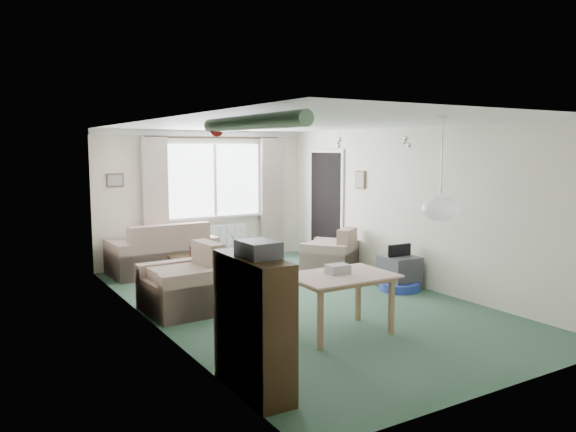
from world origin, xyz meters
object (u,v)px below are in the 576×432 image
coffee_table (200,268)px  tv_cube (399,272)px  armchair_corner (330,250)px  houseplant (248,303)px  armchair_left (183,278)px  pet_bed (399,286)px  dining_table (341,305)px  sofa (162,247)px  bookshelf (253,325)px

coffee_table → tv_cube: (2.39, -1.94, 0.03)m
armchair_corner → houseplant: houseplant is taller
armchair_left → tv_cube: 3.25m
coffee_table → pet_bed: (2.30, -2.05, -0.15)m
dining_table → tv_cube: bearing=31.7°
sofa → tv_cube: size_ratio=3.24×
coffee_table → houseplant: (-0.96, -3.52, 0.43)m
armchair_left → houseplant: 2.12m
armchair_left → bookshelf: 2.60m
dining_table → pet_bed: dining_table is taller
coffee_table → bookshelf: bearing=-106.1°
dining_table → tv_cube: 2.35m
houseplant → sofa: bearing=81.4°
armchair_corner → tv_cube: armchair_corner is taller
armchair_corner → houseplant: size_ratio=0.66×
tv_cube → dining_table: bearing=-146.1°
bookshelf → sofa: bearing=81.1°
coffee_table → houseplant: bearing=-105.3°
armchair_corner → tv_cube: size_ratio=1.58×
coffee_table → houseplant: houseplant is taller
armchair_left → tv_cube: size_ratio=1.83×
armchair_corner → tv_cube: 1.48m
armchair_corner → armchair_left: size_ratio=0.87×
coffee_table → dining_table: (0.39, -3.17, 0.12)m
coffee_table → armchair_corner: bearing=-12.5°
dining_table → tv_cube: (2.00, 1.23, -0.09)m
sofa → armchair_corner: (2.45, -1.39, -0.05)m
sofa → armchair_corner: sofa is taller
dining_table → pet_bed: bearing=30.4°
coffee_table → pet_bed: bearing=-41.7°
armchair_left → dining_table: 2.12m
armchair_corner → dining_table: armchair_corner is taller
sofa → dining_table: sofa is taller
armchair_corner → bookshelf: size_ratio=0.71×
armchair_left → tv_cube: armchair_left is taller
armchair_left → coffee_table: size_ratio=1.06×
armchair_left → tv_cube: bearing=78.0°
armchair_left → houseplant: size_ratio=0.76×
pet_bed → sofa: bearing=131.2°
sofa → coffee_table: sofa is taller
sofa → tv_cube: sofa is taller
coffee_table → pet_bed: size_ratio=1.55×
houseplant → dining_table: (1.35, 0.36, -0.31)m
bookshelf → pet_bed: (3.45, 1.94, -0.53)m
sofa → tv_cube: 3.92m
armchair_left → tv_cube: (3.20, -0.51, -0.19)m
sofa → armchair_left: (-0.52, -2.34, 0.01)m
dining_table → pet_bed: size_ratio=1.78×
tv_cube → pet_bed: tv_cube is taller
armchair_left → pet_bed: size_ratio=1.63×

